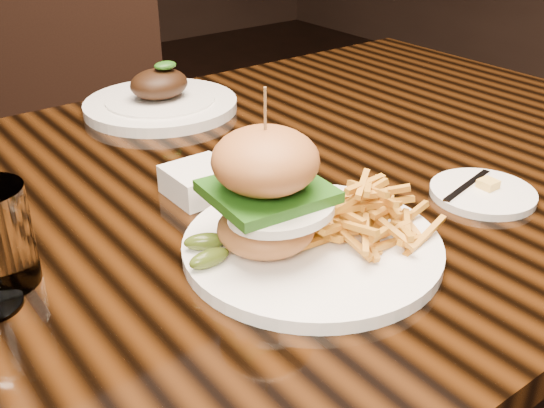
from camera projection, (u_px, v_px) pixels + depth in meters
dining_table at (213, 243)px, 0.86m from camera, size 1.60×0.90×0.75m
burger_plate at (308, 213)px, 0.68m from camera, size 0.28×0.28×0.19m
side_saucer at (482, 193)px, 0.82m from camera, size 0.13×0.13×0.02m
ramekin at (200, 181)px, 0.82m from camera, size 0.10×0.10×0.04m
far_dish at (161, 101)px, 1.10m from camera, size 0.26×0.26×0.09m
chair_far at (79, 125)px, 1.63m from camera, size 0.61×0.61×0.95m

